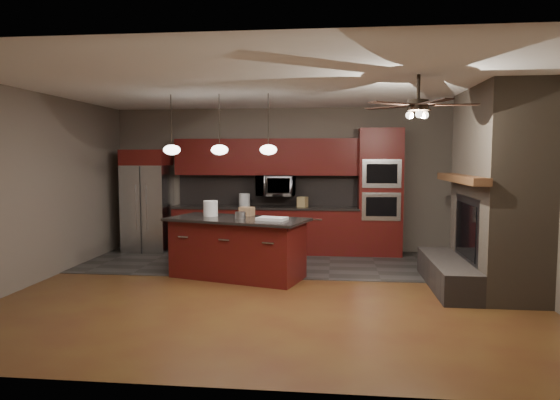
# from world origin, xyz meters

# --- Properties ---
(ground) EXTENTS (7.00, 7.00, 0.00)m
(ground) POSITION_xyz_m (0.00, 0.00, 0.00)
(ground) COLOR brown
(ground) RESTS_ON ground
(ceiling) EXTENTS (7.00, 6.00, 0.02)m
(ceiling) POSITION_xyz_m (0.00, 0.00, 2.80)
(ceiling) COLOR white
(ceiling) RESTS_ON back_wall
(back_wall) EXTENTS (7.00, 0.02, 2.80)m
(back_wall) POSITION_xyz_m (0.00, 3.00, 1.40)
(back_wall) COLOR #675E52
(back_wall) RESTS_ON ground
(right_wall) EXTENTS (0.02, 6.00, 2.80)m
(right_wall) POSITION_xyz_m (3.50, 0.00, 1.40)
(right_wall) COLOR #675E52
(right_wall) RESTS_ON ground
(left_wall) EXTENTS (0.02, 6.00, 2.80)m
(left_wall) POSITION_xyz_m (-3.50, 0.00, 1.40)
(left_wall) COLOR #675E52
(left_wall) RESTS_ON ground
(slate_tile_patch) EXTENTS (7.00, 2.40, 0.01)m
(slate_tile_patch) POSITION_xyz_m (0.00, 1.80, 0.01)
(slate_tile_patch) COLOR #363331
(slate_tile_patch) RESTS_ON ground
(fireplace_column) EXTENTS (1.30, 2.10, 2.80)m
(fireplace_column) POSITION_xyz_m (3.04, 0.40, 1.30)
(fireplace_column) COLOR brown
(fireplace_column) RESTS_ON ground
(back_cabinetry) EXTENTS (3.59, 0.64, 2.20)m
(back_cabinetry) POSITION_xyz_m (-0.48, 2.74, 0.89)
(back_cabinetry) COLOR #540F12
(back_cabinetry) RESTS_ON ground
(oven_tower) EXTENTS (0.80, 0.63, 2.38)m
(oven_tower) POSITION_xyz_m (1.70, 2.69, 1.19)
(oven_tower) COLOR #540F12
(oven_tower) RESTS_ON ground
(microwave) EXTENTS (0.73, 0.41, 0.50)m
(microwave) POSITION_xyz_m (-0.27, 2.75, 1.30)
(microwave) COLOR silver
(microwave) RESTS_ON back_cabinetry
(refrigerator) EXTENTS (0.84, 0.75, 1.99)m
(refrigerator) POSITION_xyz_m (-2.80, 2.62, 0.99)
(refrigerator) COLOR silver
(refrigerator) RESTS_ON ground
(kitchen_island) EXTENTS (2.30, 1.52, 0.92)m
(kitchen_island) POSITION_xyz_m (-0.63, 0.65, 0.47)
(kitchen_island) COLOR #540F12
(kitchen_island) RESTS_ON ground
(white_bucket) EXTENTS (0.23, 0.23, 0.24)m
(white_bucket) POSITION_xyz_m (-1.09, 0.86, 1.04)
(white_bucket) COLOR white
(white_bucket) RESTS_ON kitchen_island
(paint_can) EXTENTS (0.22, 0.22, 0.11)m
(paint_can) POSITION_xyz_m (-0.56, 0.59, 0.97)
(paint_can) COLOR #A6A6AB
(paint_can) RESTS_ON kitchen_island
(paint_tray) EXTENTS (0.48, 0.39, 0.04)m
(paint_tray) POSITION_xyz_m (-0.07, 0.49, 0.94)
(paint_tray) COLOR white
(paint_tray) RESTS_ON kitchen_island
(cardboard_box) EXTENTS (0.25, 0.22, 0.14)m
(cardboard_box) POSITION_xyz_m (-0.54, 1.00, 0.99)
(cardboard_box) COLOR #9E7652
(cardboard_box) RESTS_ON kitchen_island
(counter_bucket) EXTENTS (0.22, 0.22, 0.25)m
(counter_bucket) POSITION_xyz_m (-0.88, 2.70, 1.02)
(counter_bucket) COLOR white
(counter_bucket) RESTS_ON back_cabinetry
(counter_box) EXTENTS (0.22, 0.20, 0.19)m
(counter_box) POSITION_xyz_m (0.25, 2.65, 1.00)
(counter_box) COLOR tan
(counter_box) RESTS_ON back_cabinetry
(pendant_left) EXTENTS (0.26, 0.26, 0.92)m
(pendant_left) POSITION_xyz_m (-1.65, 0.70, 1.96)
(pendant_left) COLOR black
(pendant_left) RESTS_ON ceiling
(pendant_center) EXTENTS (0.26, 0.26, 0.92)m
(pendant_center) POSITION_xyz_m (-0.90, 0.70, 1.96)
(pendant_center) COLOR black
(pendant_center) RESTS_ON ceiling
(pendant_right) EXTENTS (0.26, 0.26, 0.92)m
(pendant_right) POSITION_xyz_m (-0.15, 0.70, 1.96)
(pendant_right) COLOR black
(pendant_right) RESTS_ON ceiling
(ceiling_fan) EXTENTS (1.27, 1.33, 0.41)m
(ceiling_fan) POSITION_xyz_m (1.80, -0.80, 2.46)
(ceiling_fan) COLOR black
(ceiling_fan) RESTS_ON ceiling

